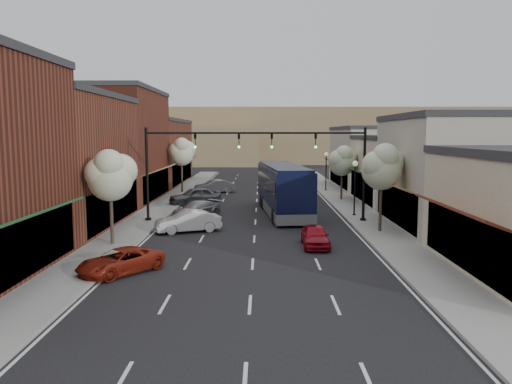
{
  "coord_description": "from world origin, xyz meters",
  "views": [
    {
      "loc": [
        0.43,
        -28.59,
        6.57
      ],
      "look_at": [
        0.04,
        8.49,
        2.2
      ],
      "focal_mm": 35.0,
      "sensor_mm": 36.0,
      "label": 1
    }
  ],
  "objects_px": {
    "tree_left_near": "(111,174)",
    "tree_right_far": "(343,160)",
    "parked_car_a": "(120,261)",
    "parked_car_b": "(188,221)",
    "signal_mast_right": "(332,160)",
    "parked_car_e": "(214,186)",
    "tree_right_near": "(383,166)",
    "parked_car_d": "(195,196)",
    "parked_car_c": "(196,209)",
    "tree_left_far": "(182,151)",
    "red_hatchback": "(315,236)",
    "signal_mast_left": "(179,160)",
    "lamp_post_far": "(326,165)",
    "coach_bus": "(283,189)",
    "lamp_post_near": "(355,179)"
  },
  "relations": [
    {
      "from": "lamp_post_near",
      "to": "parked_car_d",
      "type": "xyz_separation_m",
      "value": [
        -13.5,
        6.56,
        -2.19
      ]
    },
    {
      "from": "tree_right_near",
      "to": "parked_car_d",
      "type": "bearing_deg",
      "value": 136.97
    },
    {
      "from": "signal_mast_left",
      "to": "tree_right_near",
      "type": "distance_m",
      "value": 14.55
    },
    {
      "from": "tree_right_near",
      "to": "coach_bus",
      "type": "bearing_deg",
      "value": 127.52
    },
    {
      "from": "coach_bus",
      "to": "parked_car_c",
      "type": "xyz_separation_m",
      "value": [
        -6.88,
        -1.8,
        -1.45
      ]
    },
    {
      "from": "signal_mast_left",
      "to": "tree_left_far",
      "type": "relative_size",
      "value": 1.34
    },
    {
      "from": "coach_bus",
      "to": "parked_car_b",
      "type": "height_order",
      "value": "coach_bus"
    },
    {
      "from": "parked_car_c",
      "to": "parked_car_d",
      "type": "bearing_deg",
      "value": 138.84
    },
    {
      "from": "signal_mast_left",
      "to": "tree_left_far",
      "type": "xyz_separation_m",
      "value": [
        -2.63,
        17.95,
        -0.02
      ]
    },
    {
      "from": "tree_left_near",
      "to": "lamp_post_near",
      "type": "height_order",
      "value": "tree_left_near"
    },
    {
      "from": "tree_right_far",
      "to": "lamp_post_near",
      "type": "bearing_deg",
      "value": -93.31
    },
    {
      "from": "coach_bus",
      "to": "parked_car_e",
      "type": "height_order",
      "value": "coach_bus"
    },
    {
      "from": "parked_car_d",
      "to": "tree_left_near",
      "type": "bearing_deg",
      "value": -32.68
    },
    {
      "from": "tree_left_far",
      "to": "coach_bus",
      "type": "height_order",
      "value": "tree_left_far"
    },
    {
      "from": "tree_right_far",
      "to": "tree_left_far",
      "type": "bearing_deg",
      "value": 160.13
    },
    {
      "from": "signal_mast_left",
      "to": "tree_right_near",
      "type": "height_order",
      "value": "signal_mast_left"
    },
    {
      "from": "signal_mast_right",
      "to": "lamp_post_near",
      "type": "height_order",
      "value": "signal_mast_right"
    },
    {
      "from": "tree_right_near",
      "to": "parked_car_c",
      "type": "xyz_separation_m",
      "value": [
        -13.02,
        6.19,
        -3.82
      ]
    },
    {
      "from": "parked_car_e",
      "to": "lamp_post_near",
      "type": "bearing_deg",
      "value": 16.91
    },
    {
      "from": "tree_right_near",
      "to": "tree_left_far",
      "type": "xyz_separation_m",
      "value": [
        -16.6,
        22.0,
        0.15
      ]
    },
    {
      "from": "signal_mast_right",
      "to": "red_hatchback",
      "type": "distance_m",
      "value": 9.22
    },
    {
      "from": "parked_car_b",
      "to": "red_hatchback",
      "type": "bearing_deg",
      "value": 40.89
    },
    {
      "from": "tree_left_far",
      "to": "parked_car_d",
      "type": "distance_m",
      "value": 9.99
    },
    {
      "from": "tree_left_far",
      "to": "parked_car_a",
      "type": "height_order",
      "value": "tree_left_far"
    },
    {
      "from": "red_hatchback",
      "to": "parked_car_e",
      "type": "xyz_separation_m",
      "value": [
        -8.33,
        26.37,
        0.09
      ]
    },
    {
      "from": "coach_bus",
      "to": "parked_car_b",
      "type": "xyz_separation_m",
      "value": [
        -6.69,
        -7.71,
        -1.36
      ]
    },
    {
      "from": "parked_car_b",
      "to": "signal_mast_left",
      "type": "bearing_deg",
      "value": 175.85
    },
    {
      "from": "parked_car_a",
      "to": "signal_mast_left",
      "type": "bearing_deg",
      "value": 125.87
    },
    {
      "from": "tree_right_far",
      "to": "parked_car_e",
      "type": "height_order",
      "value": "tree_right_far"
    },
    {
      "from": "signal_mast_right",
      "to": "parked_car_c",
      "type": "relative_size",
      "value": 1.89
    },
    {
      "from": "signal_mast_right",
      "to": "tree_right_near",
      "type": "distance_m",
      "value": 4.89
    },
    {
      "from": "parked_car_b",
      "to": "parked_car_c",
      "type": "distance_m",
      "value": 5.91
    },
    {
      "from": "lamp_post_near",
      "to": "lamp_post_far",
      "type": "relative_size",
      "value": 1.0
    },
    {
      "from": "red_hatchback",
      "to": "parked_car_e",
      "type": "distance_m",
      "value": 27.65
    },
    {
      "from": "tree_left_near",
      "to": "parked_car_c",
      "type": "xyz_separation_m",
      "value": [
        3.58,
        10.19,
        -3.59
      ]
    },
    {
      "from": "signal_mast_left",
      "to": "lamp_post_far",
      "type": "xyz_separation_m",
      "value": [
        13.42,
        20.0,
        -1.62
      ]
    },
    {
      "from": "red_hatchback",
      "to": "tree_left_far",
      "type": "bearing_deg",
      "value": 114.73
    },
    {
      "from": "parked_car_a",
      "to": "parked_car_b",
      "type": "height_order",
      "value": "parked_car_b"
    },
    {
      "from": "parked_car_a",
      "to": "parked_car_b",
      "type": "relative_size",
      "value": 0.97
    },
    {
      "from": "parked_car_d",
      "to": "signal_mast_left",
      "type": "bearing_deg",
      "value": -23.69
    },
    {
      "from": "tree_left_far",
      "to": "parked_car_a",
      "type": "distance_m",
      "value": 32.02
    },
    {
      "from": "lamp_post_far",
      "to": "parked_car_a",
      "type": "bearing_deg",
      "value": -112.52
    },
    {
      "from": "tree_right_far",
      "to": "parked_car_b",
      "type": "relative_size",
      "value": 1.25
    },
    {
      "from": "parked_car_c",
      "to": "signal_mast_left",
      "type": "bearing_deg",
      "value": -73.61
    },
    {
      "from": "tree_left_far",
      "to": "lamp_post_far",
      "type": "xyz_separation_m",
      "value": [
        16.05,
        2.06,
        -1.6
      ]
    },
    {
      "from": "tree_left_near",
      "to": "tree_right_far",
      "type": "bearing_deg",
      "value": 50.31
    },
    {
      "from": "signal_mast_right",
      "to": "parked_car_e",
      "type": "xyz_separation_m",
      "value": [
        -10.37,
        18.31,
        -3.9
      ]
    },
    {
      "from": "tree_right_near",
      "to": "lamp_post_far",
      "type": "bearing_deg",
      "value": 91.3
    },
    {
      "from": "lamp_post_far",
      "to": "parked_car_d",
      "type": "bearing_deg",
      "value": -140.99
    },
    {
      "from": "signal_mast_right",
      "to": "parked_car_b",
      "type": "relative_size",
      "value": 1.89
    }
  ]
}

